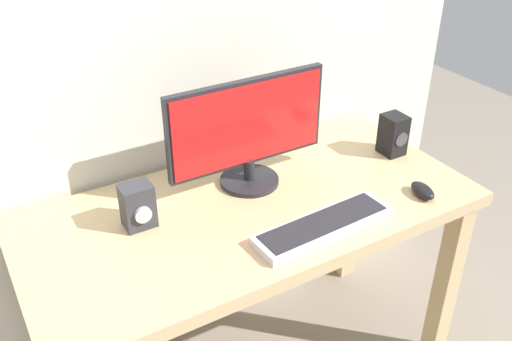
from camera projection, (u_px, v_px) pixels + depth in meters
The scene contains 6 objects.
desk at pixel (251, 233), 1.83m from camera, with size 1.41×0.67×0.76m.
monitor at pixel (248, 131), 1.80m from camera, with size 0.54×0.19×0.36m.
keyboard_primary at pixel (323, 226), 1.66m from camera, with size 0.44×0.14×0.03m.
mouse at pixel (423, 191), 1.82m from camera, with size 0.05×0.10×0.04m, color black.
speaker_right at pixel (393, 135), 2.03m from camera, with size 0.07×0.09×0.15m.
audio_controller at pixel (138, 206), 1.66m from camera, with size 0.09×0.08×0.14m.
Camera 1 is at (-0.73, -1.27, 1.77)m, focal length 40.20 mm.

